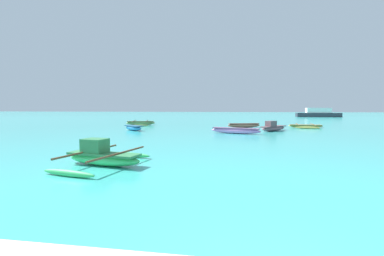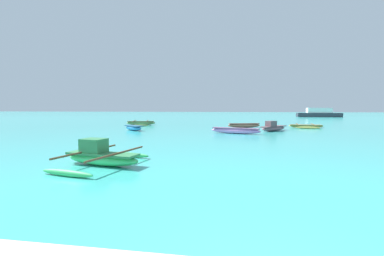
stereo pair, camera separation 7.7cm
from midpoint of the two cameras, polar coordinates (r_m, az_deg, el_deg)
moored_boat_0 at (r=23.31m, az=-12.77°, el=0.07°), size 2.26×2.04×0.45m
moored_boat_1 at (r=28.67m, az=24.02°, el=0.42°), size 3.36×3.90×0.35m
moored_boat_2 at (r=9.62m, az=-19.33°, el=-6.00°), size 2.97×3.65×0.93m
moored_boat_3 at (r=20.26m, az=9.71°, el=-0.53°), size 3.95×1.71×0.46m
moored_boat_4 at (r=23.44m, az=17.68°, el=0.14°), size 2.71×2.90×0.89m
moored_boat_5 at (r=30.55m, az=-11.22°, el=1.12°), size 3.37×5.01×0.52m
moored_boat_6 at (r=26.43m, az=11.57°, el=0.61°), size 3.36×1.38×0.45m
distant_ferry at (r=61.98m, az=26.41°, el=2.94°), size 9.01×1.98×1.98m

